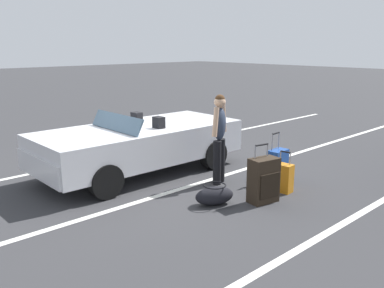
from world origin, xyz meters
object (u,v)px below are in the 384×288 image
convertible_car (131,146)px  suitcase_large_black (264,180)px  traveler_person (219,134)px  suitcase_medium_bright (277,166)px  duffel_bag (214,195)px  suitcase_small_carryon (283,178)px

convertible_car → suitcase_large_black: convertible_car is taller
convertible_car → traveler_person: bearing=121.1°
suitcase_medium_bright → duffel_bag: (1.68, 0.00, -0.15)m
suitcase_small_carryon → convertible_car: bearing=-67.4°
suitcase_small_carryon → traveler_person: traveler_person is taller
suitcase_small_carryon → traveler_person: size_ratio=0.44×
suitcase_small_carryon → duffel_bag: (1.32, -0.37, -0.09)m
suitcase_large_black → suitcase_small_carryon: bearing=107.4°
suitcase_large_black → convertible_car: bearing=-154.2°
suitcase_large_black → traveler_person: size_ratio=0.58×
convertible_car → suitcase_medium_bright: size_ratio=4.43×
duffel_bag → suitcase_small_carryon: bearing=164.2°
suitcase_large_black → traveler_person: bearing=-177.7°
suitcase_large_black → suitcase_small_carryon: (-0.64, -0.08, -0.12)m
suitcase_small_carryon → suitcase_medium_bright: bearing=-139.1°
suitcase_medium_bright → suitcase_small_carryon: size_ratio=1.30×
traveler_person → duffel_bag: bearing=106.9°
suitcase_large_black → suitcase_medium_bright: (-1.00, -0.45, -0.06)m
duffel_bag → traveler_person: size_ratio=0.43×
suitcase_medium_bright → duffel_bag: bearing=-93.8°
convertible_car → traveler_person: size_ratio=2.52×
convertible_car → suitcase_large_black: 2.79m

